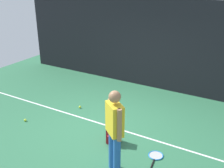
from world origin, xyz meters
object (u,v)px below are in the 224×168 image
at_px(tennis_racket, 155,156).
at_px(tennis_ball_near_player, 25,120).
at_px(tennis_ball_by_fence, 80,107).
at_px(backpack, 113,134).
at_px(tennis_player, 115,128).

xyz_separation_m(tennis_racket, tennis_ball_near_player, (-3.48, -0.33, 0.02)).
relative_size(tennis_racket, tennis_ball_by_fence, 9.58).
distance_m(tennis_racket, backpack, 1.05).
distance_m(tennis_player, backpack, 1.22).
bearing_deg(backpack, tennis_ball_by_fence, 129.23).
height_order(tennis_player, tennis_ball_near_player, tennis_player).
relative_size(backpack, tennis_ball_by_fence, 6.67).
height_order(tennis_racket, backpack, backpack).
distance_m(tennis_ball_near_player, tennis_ball_by_fence, 1.54).
distance_m(backpack, tennis_ball_by_fence, 1.95).
relative_size(tennis_racket, tennis_ball_near_player, 9.58).
bearing_deg(tennis_ball_by_fence, tennis_racket, -20.14).
distance_m(tennis_player, tennis_ball_by_fence, 2.97).
height_order(tennis_racket, tennis_ball_by_fence, tennis_ball_by_fence).
bearing_deg(backpack, tennis_racket, -20.35).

